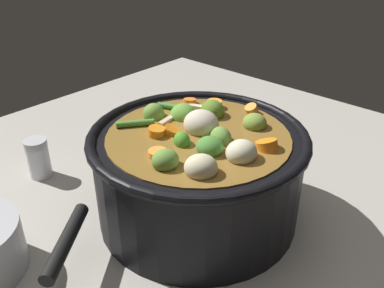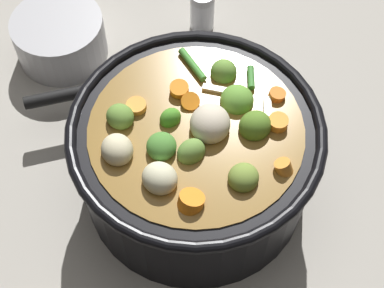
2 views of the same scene
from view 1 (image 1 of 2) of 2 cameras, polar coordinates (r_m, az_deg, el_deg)
ground_plane at (r=0.64m, az=0.77°, el=-9.52°), size 1.10×1.10×0.00m
cooking_pot at (r=0.59m, az=0.83°, el=-3.89°), size 0.30×0.30×0.16m
salt_shaker at (r=0.75m, az=-20.37°, el=-1.79°), size 0.04×0.04×0.07m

